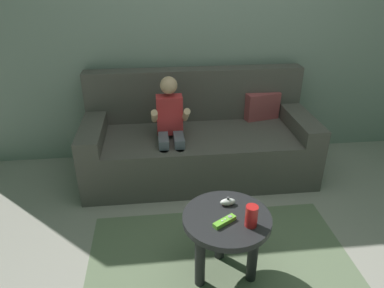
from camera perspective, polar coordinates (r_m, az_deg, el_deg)
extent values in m
plane|color=#9E998E|center=(2.27, 10.35, -21.14)|extent=(9.68, 9.68, 0.00)
cube|color=gray|center=(3.21, 3.63, 19.38)|extent=(4.84, 0.05, 2.50)
cube|color=#56514C|center=(3.09, 1.08, -1.49)|extent=(1.92, 0.80, 0.40)
cube|color=#56514C|center=(3.20, 0.41, 8.04)|extent=(1.92, 0.16, 0.46)
cube|color=#56514C|center=(2.99, -15.64, 2.18)|extent=(0.18, 0.80, 0.13)
cube|color=#56514C|center=(3.19, 16.81, 3.63)|extent=(0.18, 0.80, 0.13)
cube|color=#B24C51|center=(3.29, 11.14, 6.07)|extent=(0.33, 0.19, 0.25)
cylinder|color=slate|center=(2.81, -4.35, -4.71)|extent=(0.07, 0.07, 0.40)
cylinder|color=slate|center=(2.81, -1.87, -4.58)|extent=(0.07, 0.07, 0.40)
cube|color=slate|center=(2.81, -4.63, 0.72)|extent=(0.08, 0.26, 0.08)
cube|color=slate|center=(2.81, -2.16, 0.84)|extent=(0.08, 0.26, 0.08)
cube|color=red|center=(2.86, -3.63, 4.74)|extent=(0.21, 0.12, 0.31)
cylinder|color=#DBAA87|center=(2.74, -6.06, 4.46)|extent=(0.05, 0.23, 0.18)
cylinder|color=#DBAA87|center=(2.75, -0.98, 4.70)|extent=(0.05, 0.23, 0.18)
sphere|color=#DBAA87|center=(2.78, -3.78, 9.42)|extent=(0.14, 0.14, 0.14)
cylinder|color=#232326|center=(2.00, 5.63, -11.90)|extent=(0.49, 0.49, 0.04)
cylinder|color=#232326|center=(2.09, 1.30, -17.77)|extent=(0.06, 0.06, 0.41)
cylinder|color=#232326|center=(2.14, 9.78, -16.89)|extent=(0.06, 0.06, 0.41)
cylinder|color=#232326|center=(2.25, 4.58, -13.88)|extent=(0.06, 0.06, 0.41)
cube|color=#6B7A5B|center=(2.29, 5.12, -20.17)|extent=(1.66, 1.24, 0.01)
cube|color=#72C638|center=(1.93, 5.25, -12.32)|extent=(0.14, 0.10, 0.02)
cylinder|color=#99999E|center=(1.94, 6.11, -11.53)|extent=(0.02, 0.02, 0.00)
cylinder|color=silver|center=(1.92, 5.35, -11.96)|extent=(0.01, 0.01, 0.00)
cylinder|color=silver|center=(1.91, 4.88, -12.22)|extent=(0.01, 0.01, 0.00)
ellipsoid|color=white|center=(2.06, 5.79, -9.25)|extent=(0.09, 0.05, 0.04)
cylinder|color=#4C4C51|center=(2.04, 5.83, -8.67)|extent=(0.02, 0.02, 0.01)
cylinder|color=red|center=(1.91, 9.54, -11.37)|extent=(0.07, 0.07, 0.12)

